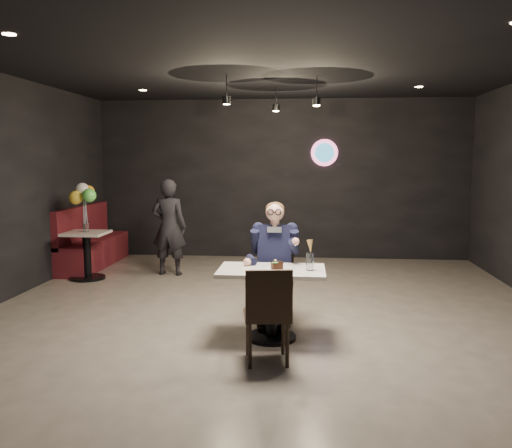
# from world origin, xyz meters

# --- Properties ---
(floor) EXTENTS (9.00, 9.00, 0.00)m
(floor) POSITION_xyz_m (0.00, 0.00, 0.00)
(floor) COLOR gray
(floor) RESTS_ON ground
(wall_sign) EXTENTS (0.50, 0.06, 0.50)m
(wall_sign) POSITION_xyz_m (0.80, 4.47, 2.00)
(wall_sign) COLOR pink
(wall_sign) RESTS_ON floor
(pendant_lights) EXTENTS (1.40, 1.20, 0.36)m
(pendant_lights) POSITION_xyz_m (0.00, 2.00, 2.88)
(pendant_lights) COLOR black
(pendant_lights) RESTS_ON floor
(main_table) EXTENTS (1.10, 0.70, 0.75)m
(main_table) POSITION_xyz_m (0.13, -0.30, 0.38)
(main_table) COLOR silver
(main_table) RESTS_ON floor
(chair_far) EXTENTS (0.42, 0.46, 0.92)m
(chair_far) POSITION_xyz_m (0.13, 0.25, 0.46)
(chair_far) COLOR black
(chair_far) RESTS_ON floor
(chair_near) EXTENTS (0.49, 0.52, 0.92)m
(chair_near) POSITION_xyz_m (0.13, -0.94, 0.46)
(chair_near) COLOR black
(chair_near) RESTS_ON floor
(seated_man) EXTENTS (0.60, 0.80, 1.44)m
(seated_man) POSITION_xyz_m (0.13, 0.25, 0.72)
(seated_man) COLOR black
(seated_man) RESTS_ON floor
(dessert_plate) EXTENTS (0.22, 0.22, 0.01)m
(dessert_plate) POSITION_xyz_m (0.17, -0.35, 0.76)
(dessert_plate) COLOR white
(dessert_plate) RESTS_ON main_table
(cake_slice) EXTENTS (0.13, 0.12, 0.07)m
(cake_slice) POSITION_xyz_m (0.19, -0.39, 0.80)
(cake_slice) COLOR black
(cake_slice) RESTS_ON dessert_plate
(mint_leaf) EXTENTS (0.07, 0.04, 0.01)m
(mint_leaf) POSITION_xyz_m (0.17, -0.44, 0.84)
(mint_leaf) COLOR #298035
(mint_leaf) RESTS_ON cake_slice
(sundae_glass) EXTENTS (0.08, 0.08, 0.17)m
(sundae_glass) POSITION_xyz_m (0.52, -0.33, 0.84)
(sundae_glass) COLOR silver
(sundae_glass) RESTS_ON main_table
(wafer_cone) EXTENTS (0.08, 0.08, 0.14)m
(wafer_cone) POSITION_xyz_m (0.52, -0.35, 1.00)
(wafer_cone) COLOR tan
(wafer_cone) RESTS_ON sundae_glass
(booth_bench) EXTENTS (0.53, 2.13, 1.07)m
(booth_bench) POSITION_xyz_m (-3.25, 3.29, 0.53)
(booth_bench) COLOR #4C1018
(booth_bench) RESTS_ON floor
(side_table) EXTENTS (0.63, 0.63, 0.78)m
(side_table) POSITION_xyz_m (-2.95, 2.29, 0.39)
(side_table) COLOR silver
(side_table) RESTS_ON floor
(balloon_vase) EXTENTS (0.10, 0.10, 0.14)m
(balloon_vase) POSITION_xyz_m (-2.95, 2.29, 0.82)
(balloon_vase) COLOR silver
(balloon_vase) RESTS_ON side_table
(balloon_bunch) EXTENTS (0.39, 0.39, 0.64)m
(balloon_bunch) POSITION_xyz_m (-2.95, 2.29, 1.22)
(balloon_bunch) COLOR yellow
(balloon_bunch) RESTS_ON balloon_vase
(passerby) EXTENTS (0.59, 0.41, 1.57)m
(passerby) POSITION_xyz_m (-1.74, 2.74, 0.78)
(passerby) COLOR black
(passerby) RESTS_ON floor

